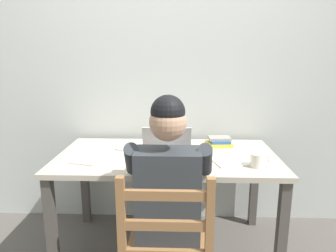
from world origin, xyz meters
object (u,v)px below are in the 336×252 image
(coffee_mug_white, at_px, (257,160))
(book_stack_main, at_px, (219,142))
(landscape_photo_print, at_px, (152,149))
(desk, at_px, (167,166))
(laptop, at_px, (166,155))
(seated_person, at_px, (169,191))
(coffee_mug_dark, at_px, (160,138))
(computer_mouse, at_px, (203,165))

(coffee_mug_white, distance_m, book_stack_main, 0.49)
(book_stack_main, height_order, landscape_photo_print, book_stack_main)
(desk, xyz_separation_m, laptop, (-0.00, -0.17, 0.14))
(seated_person, distance_m, book_stack_main, 0.81)
(coffee_mug_dark, relative_size, landscape_photo_print, 0.91)
(desk, bearing_deg, computer_mouse, -47.52)
(seated_person, xyz_separation_m, computer_mouse, (0.21, 0.23, 0.07))
(laptop, height_order, book_stack_main, laptop)
(coffee_mug_dark, bearing_deg, desk, -77.38)
(laptop, bearing_deg, seated_person, -84.66)
(desk, relative_size, coffee_mug_white, 12.62)
(laptop, relative_size, coffee_mug_white, 2.69)
(seated_person, height_order, book_stack_main, seated_person)
(landscape_photo_print, bearing_deg, coffee_mug_white, -5.97)
(desk, height_order, book_stack_main, book_stack_main)
(coffee_mug_white, xyz_separation_m, landscape_photo_print, (-0.69, 0.34, -0.04))
(seated_person, relative_size, coffee_mug_white, 10.16)
(desk, relative_size, laptop, 4.69)
(desk, xyz_separation_m, coffee_mug_white, (0.58, -0.23, 0.13))
(book_stack_main, xyz_separation_m, landscape_photo_print, (-0.51, -0.12, -0.03))
(book_stack_main, bearing_deg, laptop, -135.57)
(seated_person, height_order, computer_mouse, seated_person)
(desk, xyz_separation_m, landscape_photo_print, (-0.12, 0.11, 0.09))
(coffee_mug_dark, bearing_deg, seated_person, -83.34)
(seated_person, distance_m, coffee_mug_white, 0.62)
(coffee_mug_white, xyz_separation_m, coffee_mug_dark, (-0.64, 0.53, 0.00))
(coffee_mug_dark, bearing_deg, laptop, -82.42)
(book_stack_main, bearing_deg, coffee_mug_white, -68.52)
(computer_mouse, bearing_deg, laptop, 159.13)
(seated_person, xyz_separation_m, landscape_photo_print, (-0.14, 0.60, 0.06))
(seated_person, xyz_separation_m, coffee_mug_dark, (-0.09, 0.78, 0.10))
(desk, height_order, laptop, laptop)
(coffee_mug_white, bearing_deg, seated_person, -155.49)
(book_stack_main, relative_size, landscape_photo_print, 1.60)
(laptop, bearing_deg, coffee_mug_white, -6.48)
(seated_person, bearing_deg, coffee_mug_dark, 96.66)
(coffee_mug_white, height_order, coffee_mug_dark, coffee_mug_dark)
(desk, height_order, computer_mouse, computer_mouse)
(desk, relative_size, coffee_mug_dark, 13.16)
(coffee_mug_dark, relative_size, book_stack_main, 0.56)
(landscape_photo_print, bearing_deg, desk, -23.37)
(book_stack_main, bearing_deg, coffee_mug_dark, 172.01)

